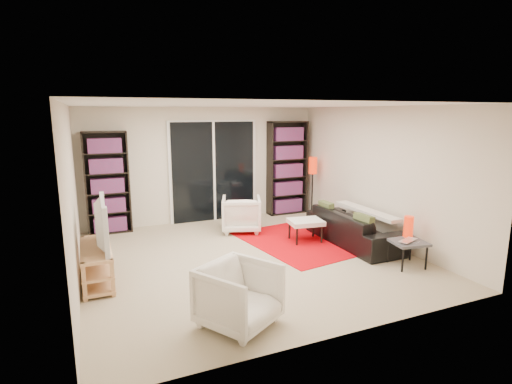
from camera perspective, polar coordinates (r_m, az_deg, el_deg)
floor at (r=6.50m, az=-0.99°, el=-9.33°), size 5.00×5.00×0.00m
wall_back at (r=8.52m, az=-7.44°, el=3.85°), size 5.00×0.02×2.40m
wall_front at (r=4.04m, az=12.63°, el=-4.65°), size 5.00×0.02×2.40m
wall_left at (r=5.74m, az=-24.78°, el=-0.72°), size 0.02×5.00×2.40m
wall_right at (r=7.49m, az=16.98°, el=2.43°), size 0.02×5.00×2.40m
ceiling at (r=6.09m, az=-1.06°, el=12.32°), size 5.00×5.00×0.02m
sliding_door at (r=8.57m, az=-6.06°, el=2.91°), size 1.92×0.08×2.16m
bookshelf_left at (r=8.08m, az=-20.47°, el=1.21°), size 0.80×0.30×1.95m
bookshelf_right at (r=9.09m, az=4.48°, el=3.43°), size 0.90×0.30×2.10m
tv_stand at (r=5.95m, az=-21.79°, el=-9.46°), size 0.39×1.21×0.50m
tv at (r=5.79m, az=-22.00°, el=-4.21°), size 0.16×1.14×0.65m
rug at (r=7.29m, az=6.16°, el=-7.04°), size 1.96×2.45×0.01m
sofa at (r=7.31m, az=13.73°, el=-4.89°), size 0.81×2.01×0.59m
armchair_back at (r=7.81m, az=-2.11°, el=-3.15°), size 0.95×0.96×0.69m
armchair_front at (r=4.46m, az=-2.44°, el=-14.58°), size 1.03×1.03×0.69m
ottoman at (r=7.24m, az=7.09°, el=-4.37°), size 0.65×0.56×0.40m
side_table at (r=6.47m, az=20.84°, el=-6.88°), size 0.57×0.57×0.40m
laptop at (r=6.38m, az=21.30°, el=-6.61°), size 0.41×0.34×0.03m
table_lamp at (r=6.61m, az=20.95°, el=-4.63°), size 0.14×0.14×0.32m
floor_lamp at (r=8.83m, az=8.11°, el=2.87°), size 0.20×0.20×1.34m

